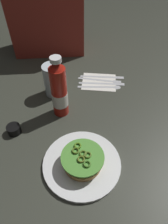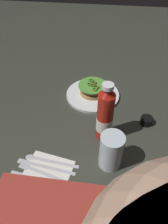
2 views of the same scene
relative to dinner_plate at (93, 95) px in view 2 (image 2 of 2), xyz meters
name	(u,v)px [view 2 (image 2 of 2)]	position (x,y,z in m)	size (l,w,h in m)	color
ground_plane	(93,117)	(-0.02, 0.14, -0.01)	(3.00, 3.00, 0.00)	#34372E
dinner_plate	(93,95)	(0.00, 0.00, 0.00)	(0.25, 0.25, 0.01)	white
burger_sandwich	(93,89)	(0.00, -0.01, 0.03)	(0.13, 0.13, 0.05)	#B38547
ketchup_bottle	(105,116)	(-0.07, 0.24, 0.10)	(0.06, 0.06, 0.25)	#B01D12
water_glass	(111,151)	(-0.10, 0.36, 0.06)	(0.08, 0.08, 0.14)	silver
condiment_cup	(146,121)	(-0.24, 0.15, 0.01)	(0.05, 0.05, 0.03)	black
napkin	(48,171)	(0.11, 0.42, 0.00)	(0.15, 0.13, 0.00)	white
spoon_utensil	(44,159)	(0.13, 0.38, 0.00)	(0.20, 0.04, 0.00)	silver
butter_knife	(42,166)	(0.13, 0.40, 0.00)	(0.21, 0.04, 0.00)	silver
fork_utensil	(41,172)	(0.13, 0.43, 0.00)	(0.20, 0.07, 0.00)	silver
steak_knife	(35,179)	(0.14, 0.45, 0.00)	(0.21, 0.04, 0.00)	silver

